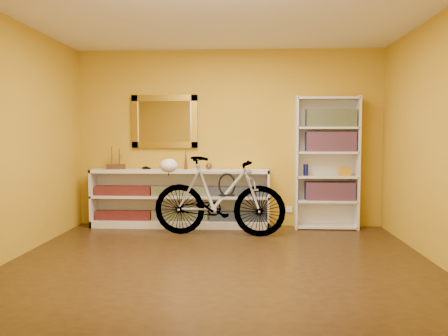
# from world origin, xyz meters

# --- Properties ---
(floor) EXTENTS (4.50, 4.00, 0.01)m
(floor) POSITION_xyz_m (0.00, 0.00, -0.01)
(floor) COLOR black
(floor) RESTS_ON ground
(ceiling) EXTENTS (4.50, 4.00, 0.01)m
(ceiling) POSITION_xyz_m (0.00, 0.00, 2.60)
(ceiling) COLOR silver
(ceiling) RESTS_ON ground
(back_wall) EXTENTS (4.50, 0.01, 2.60)m
(back_wall) POSITION_xyz_m (0.00, 2.00, 1.30)
(back_wall) COLOR #B88B1B
(back_wall) RESTS_ON ground
(left_wall) EXTENTS (0.01, 4.00, 2.60)m
(left_wall) POSITION_xyz_m (-2.25, 0.00, 1.30)
(left_wall) COLOR #B88B1B
(left_wall) RESTS_ON ground
(right_wall) EXTENTS (0.01, 4.00, 2.60)m
(right_wall) POSITION_xyz_m (2.25, 0.00, 1.30)
(right_wall) COLOR #B88B1B
(right_wall) RESTS_ON ground
(gilt_mirror) EXTENTS (0.98, 0.06, 0.78)m
(gilt_mirror) POSITION_xyz_m (-0.95, 1.97, 1.55)
(gilt_mirror) COLOR olive
(gilt_mirror) RESTS_ON back_wall
(wall_socket) EXTENTS (0.09, 0.02, 0.09)m
(wall_socket) POSITION_xyz_m (0.90, 1.99, 0.25)
(wall_socket) COLOR silver
(wall_socket) RESTS_ON back_wall
(console_unit) EXTENTS (2.60, 0.35, 0.85)m
(console_unit) POSITION_xyz_m (-0.70, 1.81, 0.42)
(console_unit) COLOR silver
(console_unit) RESTS_ON floor
(cd_row_lower) EXTENTS (2.50, 0.13, 0.14)m
(cd_row_lower) POSITION_xyz_m (-0.70, 1.79, 0.17)
(cd_row_lower) COLOR black
(cd_row_lower) RESTS_ON console_unit
(cd_row_upper) EXTENTS (2.50, 0.13, 0.14)m
(cd_row_upper) POSITION_xyz_m (-0.70, 1.79, 0.54)
(cd_row_upper) COLOR navy
(cd_row_upper) RESTS_ON console_unit
(model_ship) EXTENTS (0.30, 0.19, 0.33)m
(model_ship) POSITION_xyz_m (-1.65, 1.81, 1.02)
(model_ship) COLOR #391F10
(model_ship) RESTS_ON console_unit
(toy_car) EXTENTS (0.00, 0.00, 0.00)m
(toy_car) POSITION_xyz_m (-1.19, 1.81, 0.85)
(toy_car) COLOR black
(toy_car) RESTS_ON console_unit
(bronze_ornament) EXTENTS (0.05, 0.05, 0.31)m
(bronze_ornament) POSITION_xyz_m (-0.62, 1.81, 1.00)
(bronze_ornament) COLOR brown
(bronze_ornament) RESTS_ON console_unit
(decorative_orb) EXTENTS (0.09, 0.09, 0.09)m
(decorative_orb) POSITION_xyz_m (-0.28, 1.81, 0.90)
(decorative_orb) COLOR brown
(decorative_orb) RESTS_ON console_unit
(bookcase) EXTENTS (0.90, 0.30, 1.90)m
(bookcase) POSITION_xyz_m (1.42, 1.84, 0.95)
(bookcase) COLOR silver
(bookcase) RESTS_ON floor
(book_row_a) EXTENTS (0.70, 0.22, 0.26)m
(book_row_a) POSITION_xyz_m (1.47, 1.84, 0.55)
(book_row_a) COLOR maroon
(book_row_a) RESTS_ON bookcase
(book_row_b) EXTENTS (0.70, 0.22, 0.28)m
(book_row_b) POSITION_xyz_m (1.47, 1.84, 1.25)
(book_row_b) COLOR maroon
(book_row_b) RESTS_ON bookcase
(book_row_c) EXTENTS (0.70, 0.22, 0.25)m
(book_row_c) POSITION_xyz_m (1.47, 1.84, 1.59)
(book_row_c) COLOR #1A4D5B
(book_row_c) RESTS_ON bookcase
(travel_mug) EXTENTS (0.07, 0.07, 0.16)m
(travel_mug) POSITION_xyz_m (1.12, 1.82, 0.85)
(travel_mug) COLOR #151C92
(travel_mug) RESTS_ON bookcase
(red_tin) EXTENTS (0.15, 0.15, 0.16)m
(red_tin) POSITION_xyz_m (1.22, 1.87, 1.54)
(red_tin) COLOR maroon
(red_tin) RESTS_ON bookcase
(yellow_bag) EXTENTS (0.18, 0.13, 0.13)m
(yellow_bag) POSITION_xyz_m (1.67, 1.80, 0.83)
(yellow_bag) COLOR gold
(yellow_bag) RESTS_ON bookcase
(bicycle) EXTENTS (0.64, 1.84, 1.06)m
(bicycle) POSITION_xyz_m (-0.10, 1.27, 0.53)
(bicycle) COLOR silver
(bicycle) RESTS_ON floor
(helmet) EXTENTS (0.25, 0.23, 0.19)m
(helmet) POSITION_xyz_m (-0.78, 1.34, 0.94)
(helmet) COLOR white
(helmet) RESTS_ON bicycle
(u_lock) EXTENTS (0.23, 0.02, 0.23)m
(u_lock) POSITION_xyz_m (0.01, 1.26, 0.69)
(u_lock) COLOR black
(u_lock) RESTS_ON bicycle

